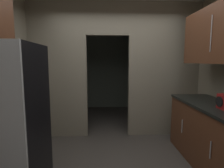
{
  "coord_description": "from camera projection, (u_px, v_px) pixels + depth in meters",
  "views": [
    {
      "loc": [
        -0.23,
        -2.21,
        1.56
      ],
      "look_at": [
        -0.11,
        0.53,
        1.21
      ],
      "focal_mm": 28.91,
      "sensor_mm": 36.0,
      "label": 1
    }
  ],
  "objects": [
    {
      "name": "lower_cabinet_run",
      "position": [
        216.0,
        137.0,
        2.59
      ],
      "size": [
        0.68,
        1.82,
        0.93
      ],
      "color": "brown",
      "rests_on": "ground"
    },
    {
      "name": "refrigerator",
      "position": [
        5.0,
        126.0,
        1.93
      ],
      "size": [
        0.76,
        0.77,
        1.74
      ],
      "color": "black",
      "rests_on": "ground"
    },
    {
      "name": "kitchen_partition",
      "position": [
        117.0,
        67.0,
        3.69
      ],
      "size": [
        3.44,
        0.12,
        2.72
      ],
      "color": "gray",
      "rests_on": "ground"
    },
    {
      "name": "adjoining_room_shell",
      "position": [
        112.0,
        68.0,
        5.36
      ],
      "size": [
        3.44,
        2.42,
        2.72
      ],
      "color": "gray",
      "rests_on": "ground"
    },
    {
      "name": "upper_cabinet_counterside",
      "position": [
        224.0,
        34.0,
        2.41
      ],
      "size": [
        0.36,
        1.64,
        0.8
      ],
      "color": "brown"
    }
  ]
}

